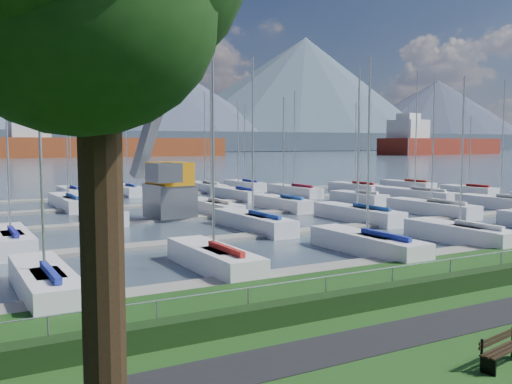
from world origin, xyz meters
TOP-DOWN VIEW (x-y plane):
  - path at (0.00, -3.00)m, footprint 160.00×2.00m
  - hedge at (0.00, -0.40)m, footprint 80.00×0.70m
  - fence at (0.00, 0.00)m, footprint 80.00×0.04m
  - docks at (0.00, 26.00)m, footprint 90.00×41.60m
  - bench_left at (-2.84, -6.09)m, footprint 1.85×0.74m
  - crane at (0.92, 27.90)m, footprint 6.23×13.22m
  - cargo_ship_mid at (44.87, 220.68)m, footprint 94.12×18.01m
  - cargo_ship_east at (198.53, 185.27)m, footprint 76.73×27.56m
  - sailboat_fleet at (-1.62, 28.90)m, footprint 75.71×49.46m

SIDE VIEW (x-z plane):
  - docks at x=0.00m, z-range -0.34..-0.09m
  - path at x=0.00m, z-range -0.01..0.03m
  - hedge at x=0.00m, z-range 0.00..0.70m
  - bench_left at x=-2.84m, z-range -0.01..0.84m
  - fence at x=0.00m, z-range 1.18..1.22m
  - cargo_ship_mid at x=44.87m, z-range -7.16..14.34m
  - cargo_ship_east at x=198.53m, z-range -6.92..14.58m
  - crane at x=0.92m, z-range -5.85..16.50m
  - sailboat_fleet at x=-1.62m, z-range -1.49..12.17m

